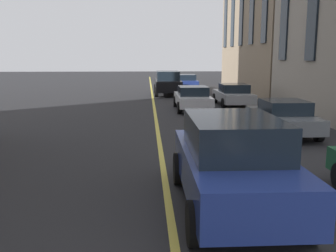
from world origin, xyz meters
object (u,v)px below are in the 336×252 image
Objects in this scene: car_white_far at (193,98)px; car_grey_trailing at (282,117)px; car_silver_parked_a at (233,95)px; car_black_near at (168,83)px; car_blue_parked_b at (186,82)px; car_blue_mid at (232,162)px.

car_white_far is 1.00× the size of car_grey_trailing.
car_black_near is (7.02, 3.67, 0.27)m from car_silver_parked_a.
car_white_far is 0.94× the size of car_black_near.
car_white_far is at bearing 21.08° from car_grey_trailing.
car_blue_parked_b is (12.21, 1.66, 0.00)m from car_silver_parked_a.
car_black_near is at bearing 13.08° from car_grey_trailing.
car_blue_parked_b is 1.00× the size of car_grey_trailing.
car_silver_parked_a is 0.94× the size of car_black_near.
car_black_near is (15.80, 3.67, 0.27)m from car_grey_trailing.
car_silver_parked_a is 8.78m from car_grey_trailing.
car_blue_mid is 1.07× the size of car_blue_parked_b.
car_white_far is 7.59m from car_grey_trailing.
car_white_far is 1.00× the size of car_silver_parked_a.
car_white_far is 13.95m from car_blue_parked_b.
car_grey_trailing is (-7.08, -2.73, 0.00)m from car_white_far.
car_grey_trailing is at bearing -26.28° from car_blue_mid.
car_silver_parked_a is 1.00× the size of car_grey_trailing.
car_black_near reaches higher than car_blue_parked_b.
car_white_far is at bearing 121.91° from car_silver_parked_a.
car_silver_parked_a is 7.93m from car_black_near.
car_silver_parked_a is at bearing -152.41° from car_black_near.
car_blue_parked_b is 0.94× the size of car_black_near.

